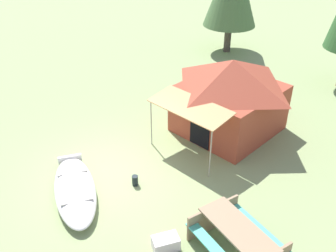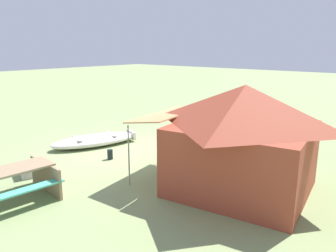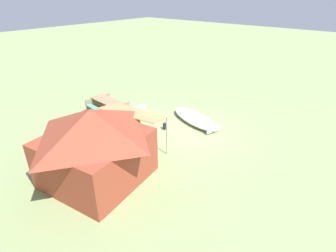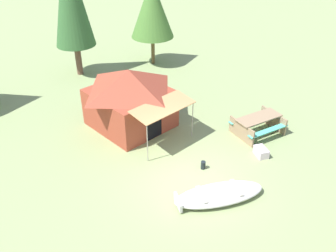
{
  "view_description": "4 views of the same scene",
  "coord_description": "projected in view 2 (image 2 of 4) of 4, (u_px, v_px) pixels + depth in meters",
  "views": [
    {
      "loc": [
        7.82,
        -3.9,
        6.88
      ],
      "look_at": [
        -0.05,
        1.97,
        0.85
      ],
      "focal_mm": 40.55,
      "sensor_mm": 36.0,
      "label": 1
    },
    {
      "loc": [
        6.91,
        7.71,
        3.33
      ],
      "look_at": [
        -0.34,
        1.57,
        1.04
      ],
      "focal_mm": 35.19,
      "sensor_mm": 36.0,
      "label": 2
    },
    {
      "loc": [
        -6.25,
        8.43,
        5.66
      ],
      "look_at": [
        -0.29,
        1.28,
        0.94
      ],
      "focal_mm": 28.74,
      "sensor_mm": 36.0,
      "label": 3
    },
    {
      "loc": [
        -6.27,
        -7.74,
        8.35
      ],
      "look_at": [
        0.28,
        1.66,
        1.23
      ],
      "focal_mm": 39.95,
      "sensor_mm": 36.0,
      "label": 4
    }
  ],
  "objects": [
    {
      "name": "fuel_can",
      "position": [
        110.0,
        154.0,
        10.0
      ],
      "size": [
        0.19,
        0.19,
        0.3
      ],
      "primitive_type": "cylinder",
      "rotation": [
        0.0,
        0.0,
        6.16
      ],
      "color": "black",
      "rests_on": "ground_plane"
    },
    {
      "name": "canvas_cabin_tent",
      "position": [
        243.0,
        137.0,
        7.6
      ],
      "size": [
        3.49,
        4.48,
        2.51
      ],
      "color": "#9B3E2A",
      "rests_on": "ground_plane"
    },
    {
      "name": "cooler_box",
      "position": [
        28.0,
        170.0,
        8.71
      ],
      "size": [
        0.54,
        0.68,
        0.33
      ],
      "primitive_type": "cube",
      "rotation": [
        0.0,
        0.0,
        1.25
      ],
      "color": "silver",
      "rests_on": "ground_plane"
    },
    {
      "name": "beached_rowboat",
      "position": [
        95.0,
        140.0,
        11.38
      ],
      "size": [
        3.17,
        1.97,
        0.38
      ],
      "color": "silver",
      "rests_on": "ground_plane"
    },
    {
      "name": "ground_plane",
      "position": [
        125.0,
        152.0,
        10.76
      ],
      "size": [
        80.0,
        80.0,
        0.0
      ],
      "primitive_type": "plane",
      "color": "#859760"
    },
    {
      "name": "picnic_table",
      "position": [
        8.0,
        182.0,
        7.13
      ],
      "size": [
        2.01,
        1.6,
        0.76
      ],
      "color": "#967A5B",
      "rests_on": "ground_plane"
    }
  ]
}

